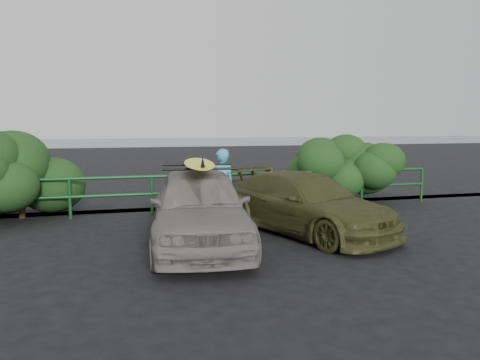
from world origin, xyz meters
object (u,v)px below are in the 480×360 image
object	(u,v)px
man	(222,185)
guardrail	(190,194)
sedan	(199,207)
surfboard	(199,163)
olive_vehicle	(305,203)

from	to	relation	value
man	guardrail	bearing A→B (deg)	-73.50
sedan	surfboard	distance (m)	0.84
olive_vehicle	man	distance (m)	2.18
sedan	man	world-z (taller)	man
sedan	man	bearing A→B (deg)	73.26
olive_vehicle	man	world-z (taller)	man
guardrail	man	bearing A→B (deg)	-65.71
guardrail	surfboard	world-z (taller)	surfboard
man	surfboard	size ratio (longest dim) A/B	0.65
sedan	surfboard	bearing A→B (deg)	-173.55
man	olive_vehicle	bearing A→B (deg)	125.31
guardrail	man	size ratio (longest dim) A/B	7.96
sedan	olive_vehicle	bearing A→B (deg)	19.03
surfboard	guardrail	bearing A→B (deg)	90.68
guardrail	sedan	xyz separation A→B (m)	(-0.34, -3.36, 0.24)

